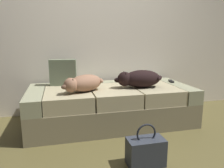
# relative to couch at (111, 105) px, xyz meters

# --- Properties ---
(ground_plane) EXTENTS (10.00, 10.00, 0.00)m
(ground_plane) POSITION_rel_couch_xyz_m (0.00, -0.97, -0.24)
(ground_plane) COLOR brown
(back_wall) EXTENTS (6.40, 0.10, 2.80)m
(back_wall) POSITION_rel_couch_xyz_m (0.00, 0.59, 1.16)
(back_wall) COLOR silver
(back_wall) RESTS_ON ground
(couch) EXTENTS (2.04, 0.94, 0.47)m
(couch) POSITION_rel_couch_xyz_m (0.00, 0.00, 0.00)
(couch) COLOR #7D7357
(couch) RESTS_ON ground
(dog_tan) EXTENTS (0.54, 0.42, 0.20)m
(dog_tan) POSITION_rel_couch_xyz_m (-0.37, -0.16, 0.34)
(dog_tan) COLOR #8C6249
(dog_tan) RESTS_ON couch
(dog_dark) EXTENTS (0.65, 0.29, 0.22)m
(dog_dark) POSITION_rel_couch_xyz_m (0.34, -0.10, 0.35)
(dog_dark) COLOR black
(dog_dark) RESTS_ON couch
(tv_remote) EXTENTS (0.08, 0.16, 0.02)m
(tv_remote) POSITION_rel_couch_xyz_m (0.91, 0.12, 0.25)
(tv_remote) COLOR black
(tv_remote) RESTS_ON couch
(throw_pillow) EXTENTS (0.35, 0.17, 0.34)m
(throw_pillow) POSITION_rel_couch_xyz_m (-0.58, 0.27, 0.41)
(throw_pillow) COLOR #626D55
(throw_pillow) RESTS_ON couch
(handbag) EXTENTS (0.32, 0.18, 0.38)m
(handbag) POSITION_rel_couch_xyz_m (0.06, -1.03, -0.11)
(handbag) COLOR #2D313C
(handbag) RESTS_ON ground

